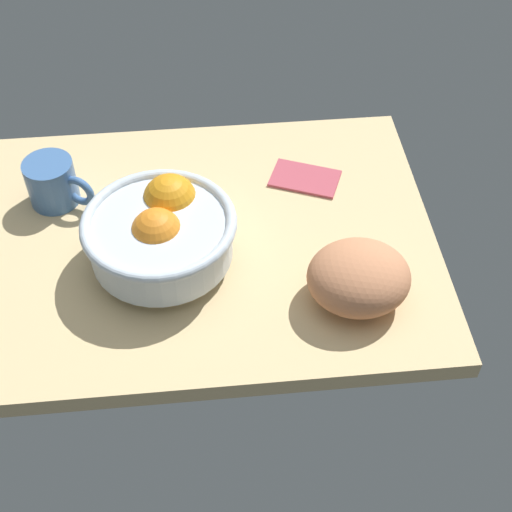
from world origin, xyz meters
TOP-DOWN VIEW (x-y plane):
  - ground_plane at (0.00, 0.00)cm, footprint 69.95×54.24cm
  - fruit_bowl at (6.42, 4.05)cm, footprint 22.20×22.20cm
  - bread_loaf at (-20.50, 14.16)cm, footprint 14.56×13.14cm
  - napkin_folded at (-16.90, -11.44)cm, footprint 12.78×10.51cm
  - mug at (23.36, -10.34)cm, footprint 11.01×8.27cm

SIDE VIEW (x-z plane):
  - ground_plane at x=0.00cm, z-range -3.00..0.00cm
  - napkin_folded at x=-16.90cm, z-range 0.00..1.00cm
  - mug at x=23.36cm, z-range 0.00..7.57cm
  - bread_loaf at x=-20.50cm, z-range 0.00..8.60cm
  - fruit_bowl at x=6.42cm, z-range 0.34..11.21cm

